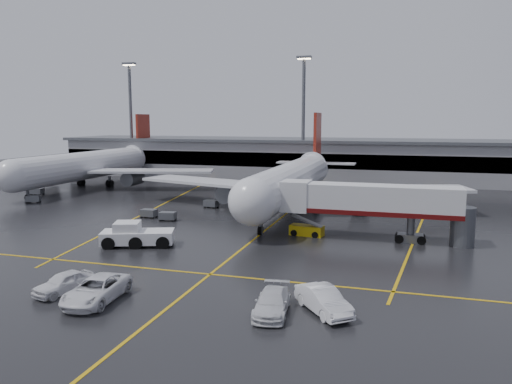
% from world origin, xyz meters
% --- Properties ---
extents(ground, '(220.00, 220.00, 0.00)m').
position_xyz_m(ground, '(0.00, 0.00, 0.00)').
color(ground, black).
rests_on(ground, ground).
extents(apron_line_centre, '(0.25, 90.00, 0.02)m').
position_xyz_m(apron_line_centre, '(0.00, 0.00, 0.01)').
color(apron_line_centre, gold).
rests_on(apron_line_centre, ground).
extents(apron_line_stop, '(60.00, 0.25, 0.02)m').
position_xyz_m(apron_line_stop, '(0.00, -22.00, 0.01)').
color(apron_line_stop, gold).
rests_on(apron_line_stop, ground).
extents(apron_line_left, '(9.99, 69.35, 0.02)m').
position_xyz_m(apron_line_left, '(-20.00, 10.00, 0.01)').
color(apron_line_left, gold).
rests_on(apron_line_left, ground).
extents(apron_line_right, '(7.57, 69.64, 0.02)m').
position_xyz_m(apron_line_right, '(18.00, 10.00, 0.01)').
color(apron_line_right, gold).
rests_on(apron_line_right, ground).
extents(terminal, '(122.00, 19.00, 8.60)m').
position_xyz_m(terminal, '(0.00, 47.93, 4.32)').
color(terminal, gray).
rests_on(terminal, ground).
extents(light_mast_left, '(3.00, 1.20, 25.45)m').
position_xyz_m(light_mast_left, '(-45.00, 42.00, 14.47)').
color(light_mast_left, '#595B60').
rests_on(light_mast_left, ground).
extents(light_mast_mid, '(3.00, 1.20, 25.45)m').
position_xyz_m(light_mast_mid, '(-5.00, 42.00, 14.47)').
color(light_mast_mid, '#595B60').
rests_on(light_mast_mid, ground).
extents(main_airliner, '(48.80, 45.60, 14.10)m').
position_xyz_m(main_airliner, '(0.00, 9.70, 4.21)').
color(main_airliner, silver).
rests_on(main_airliner, ground).
extents(second_airliner, '(48.80, 45.60, 14.10)m').
position_xyz_m(second_airliner, '(-42.00, 21.70, 4.21)').
color(second_airliner, silver).
rests_on(second_airliner, ground).
extents(jet_bridge, '(19.90, 3.40, 6.05)m').
position_xyz_m(jet_bridge, '(11.87, -6.00, 3.93)').
color(jet_bridge, silver).
rests_on(jet_bridge, ground).
extents(pushback_tractor, '(7.71, 5.16, 2.56)m').
position_xyz_m(pushback_tractor, '(-10.74, -15.41, 1.02)').
color(pushback_tractor, white).
rests_on(pushback_tractor, ground).
extents(belt_loader, '(3.86, 2.19, 2.32)m').
position_xyz_m(belt_loader, '(5.05, -5.97, 0.57)').
color(belt_loader, gold).
rests_on(belt_loader, ground).
extents(service_van_a, '(3.28, 6.34, 1.71)m').
position_xyz_m(service_van_a, '(-5.35, -29.97, 0.85)').
color(service_van_a, white).
rests_on(service_van_a, ground).
extents(service_van_b, '(2.71, 5.43, 1.52)m').
position_xyz_m(service_van_b, '(7.04, -28.53, 0.76)').
color(service_van_b, silver).
rests_on(service_van_b, ground).
extents(service_van_c, '(4.63, 5.14, 1.70)m').
position_xyz_m(service_van_c, '(10.25, -27.38, 0.85)').
color(service_van_c, white).
rests_on(service_van_c, ground).
extents(service_van_d, '(3.10, 4.98, 1.58)m').
position_xyz_m(service_van_d, '(-8.67, -29.16, 0.79)').
color(service_van_d, white).
rests_on(service_van_d, ground).
extents(baggage_cart_a, '(2.16, 1.55, 1.12)m').
position_xyz_m(baggage_cart_a, '(-13.38, -3.10, 0.63)').
color(baggage_cart_a, '#595B60').
rests_on(baggage_cart_a, ground).
extents(baggage_cart_b, '(2.04, 1.36, 1.12)m').
position_xyz_m(baggage_cart_b, '(-16.63, -2.01, 0.63)').
color(baggage_cart_b, '#595B60').
rests_on(baggage_cart_b, ground).
extents(baggage_cart_c, '(2.16, 1.57, 1.12)m').
position_xyz_m(baggage_cart_c, '(-11.57, 7.22, 0.63)').
color(baggage_cart_c, '#595B60').
rests_on(baggage_cart_c, ground).
extents(baggage_cart_d, '(2.14, 1.53, 1.12)m').
position_xyz_m(baggage_cart_d, '(-44.70, 10.27, 0.63)').
color(baggage_cart_d, '#595B60').
rests_on(baggage_cart_d, ground).
extents(baggage_cart_e, '(2.37, 2.04, 1.12)m').
position_xyz_m(baggage_cart_e, '(-39.55, 3.39, 0.63)').
color(baggage_cart_e, '#595B60').
rests_on(baggage_cart_e, ground).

